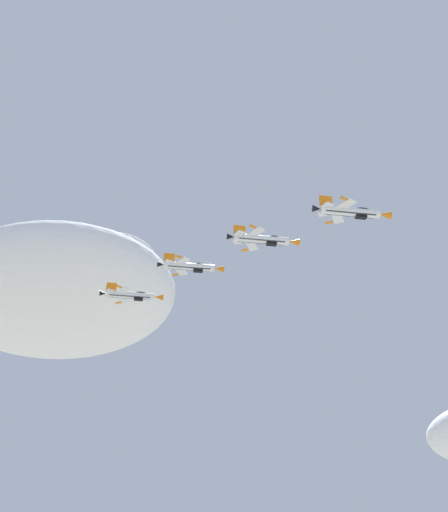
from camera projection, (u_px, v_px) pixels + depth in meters
The scene contains 6 objects.
cloud_high_distant at pixel (109, 258), 291.04m from camera, with size 42.78×37.97×13.02m, color white.
cloud_low_wispy at pixel (56, 295), 215.73m from camera, with size 83.00×70.20×36.51m, color white.
fighter_jet_lead at pixel (351, 212), 124.11m from camera, with size 15.06×10.43×4.38m.
fighter_jet_left_wing at pixel (263, 239), 136.42m from camera, with size 15.06×10.46×4.35m.
fighter_jet_right_wing at pixel (190, 267), 149.80m from camera, with size 15.06×10.44×4.37m.
fighter_jet_left_outer at pixel (131, 295), 158.78m from camera, with size 15.06×10.45×4.37m.
Camera 1 is at (-1.87, -5.72, 1.45)m, focal length 44.33 mm.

